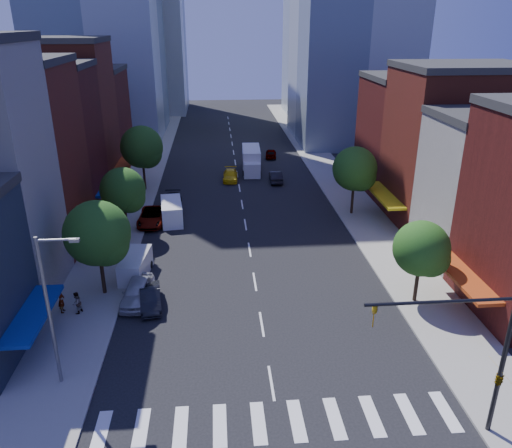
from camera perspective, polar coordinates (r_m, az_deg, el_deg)
The scene contains 30 objects.
ground at distance 30.04m, azimuth 1.77°, elevation -17.70°, with size 220.00×220.00×0.00m, color black.
sidewalk_left at distance 66.44m, azimuth -12.96°, elevation 4.89°, with size 5.00×120.00×0.15m, color gray.
sidewalk_right at distance 67.47m, azimuth 8.63°, elevation 5.48°, with size 5.00×120.00×0.15m, color gray.
crosswalk at distance 27.82m, azimuth 2.50°, elevation -21.64°, with size 19.00×3.00×0.01m, color silver.
bldg_left_2 at distance 48.37m, azimuth -26.86°, elevation 6.37°, with size 12.00×9.00×16.00m, color maroon.
bldg_left_3 at distance 56.22m, azimuth -23.76°, elevation 8.30°, with size 12.00×8.00×15.00m, color #4A1512.
bldg_left_4 at distance 63.97m, azimuth -21.60°, elevation 11.05°, with size 12.00×9.00×17.00m, color maroon.
bldg_left_5 at distance 73.32m, azimuth -19.38°, elevation 11.00°, with size 12.00×10.00×13.00m, color #4A1512.
bldg_right_1 at distance 46.63m, azimuth 26.25°, elevation 3.37°, with size 12.00×8.00×12.00m, color beige.
bldg_right_2 at distance 53.84m, azimuth 21.86°, elevation 8.04°, with size 12.00×10.00×15.00m, color maroon.
bldg_right_3 at distance 62.93m, azimuth 17.86°, elevation 9.50°, with size 12.00×10.00×13.00m, color #4A1512.
traffic_signal at distance 26.97m, azimuth 25.29°, elevation -14.33°, with size 7.24×2.24×8.00m.
streetlight at distance 29.11m, azimuth -22.38°, elevation -8.37°, with size 2.25×0.25×9.00m.
tree_left_near at distance 37.72m, azimuth -17.47°, elevation -1.29°, with size 4.80×4.80×7.30m.
tree_left_mid at distance 47.93m, azimuth -14.80°, elevation 3.58°, with size 4.20×4.20×6.65m.
tree_left_far at distance 61.05m, azimuth -12.78°, elevation 8.39°, with size 5.00×5.00×7.75m.
tree_right_near at distance 37.19m, azimuth 18.61°, elevation -2.93°, with size 4.00×4.00×6.20m.
tree_right_far at distance 52.87m, azimuth 11.39°, elevation 6.00°, with size 4.60×4.60×7.20m.
parked_car_front at distance 37.96m, azimuth -13.38°, elevation -7.50°, with size 1.95×4.85×1.65m, color #A8A8AC.
parked_car_second at distance 37.22m, azimuth -11.97°, elevation -8.26°, with size 1.45×4.16×1.37m, color black.
parked_car_third at distance 51.84m, azimuth -11.84°, elevation 0.83°, with size 2.49×5.41×1.50m, color #999999.
parked_car_rear at distance 55.68m, azimuth -9.66°, elevation 2.47°, with size 2.01×4.95×1.44m, color black.
cargo_van_near at distance 41.29m, azimuth -13.64°, elevation -4.78°, with size 2.29×4.67×1.92m.
cargo_van_far at distance 51.88m, azimuth -9.61°, elevation 1.39°, with size 2.58×5.25×2.15m.
taxi at distance 64.92m, azimuth -2.95°, elevation 5.57°, with size 1.85×4.54×1.32m, color yellow.
traffic_car_oncoming at distance 64.23m, azimuth 2.27°, elevation 5.44°, with size 1.49×4.26×1.41m, color black.
traffic_car_far at distance 75.97m, azimuth 1.72°, elevation 8.08°, with size 1.57×3.90×1.33m, color #999999.
box_truck at distance 68.64m, azimuth -0.54°, elevation 7.24°, with size 2.67×7.88×3.14m.
pedestrian_near at distance 37.93m, azimuth -21.37°, elevation -8.13°, with size 0.67×0.44×1.85m, color #999999.
pedestrian_far at distance 37.46m, azimuth -19.82°, elevation -8.49°, with size 0.79×0.61×1.62m, color #999999.
Camera 1 is at (-2.76, -22.85, 19.29)m, focal length 35.00 mm.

